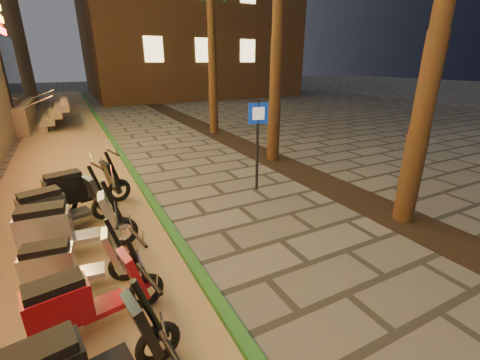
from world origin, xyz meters
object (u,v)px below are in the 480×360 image
scooter_7 (68,264)px  scooter_10 (79,189)px  pedestrian_sign (258,133)px  scooter_8 (64,228)px  scooter_9 (59,208)px  scooter_6 (82,300)px

scooter_7 → scooter_10: 2.86m
scooter_7 → scooter_10: (0.28, 2.84, 0.08)m
pedestrian_sign → scooter_8: (-4.41, -1.19, -0.92)m
pedestrian_sign → scooter_7: bearing=-143.1°
scooter_8 → scooter_9: size_ratio=1.05×
scooter_6 → scooter_7: size_ratio=1.05×
scooter_10 → pedestrian_sign: bearing=-23.6°
scooter_8 → scooter_9: (-0.09, 0.96, -0.02)m
scooter_10 → scooter_6: bearing=-107.0°
scooter_7 → scooter_10: size_ratio=0.86×
scooter_6 → scooter_10: size_ratio=0.90×
scooter_9 → scooter_10: 0.94m
scooter_6 → scooter_8: (-0.16, 1.94, 0.07)m
pedestrian_sign → scooter_8: 4.66m
scooter_6 → scooter_8: size_ratio=0.88×
scooter_9 → scooter_10: size_ratio=0.98×
pedestrian_sign → scooter_9: (-4.49, -0.22, -0.94)m
scooter_6 → pedestrian_sign: bearing=26.9°
pedestrian_sign → scooter_7: (-4.38, -2.21, -1.02)m
scooter_6 → scooter_10: scooter_10 is taller
scooter_7 → scooter_8: scooter_8 is taller
pedestrian_sign → scooter_7: 5.01m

